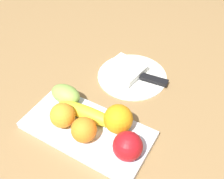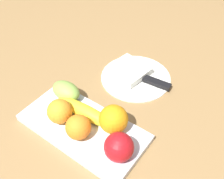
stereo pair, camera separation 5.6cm
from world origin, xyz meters
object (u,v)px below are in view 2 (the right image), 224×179
Objects in this scene: knife at (152,81)px; apple at (119,147)px; banana at (86,112)px; dinner_plate at (136,77)px; orange_near_banana at (60,111)px; orange_center at (77,128)px; folded_napkin at (129,70)px; grape_bunch at (66,91)px; orange_near_apple at (113,119)px; fruit_tray at (83,128)px.

apple is at bearing 97.94° from knife.
banana is 0.85× the size of dinner_plate.
orange_near_banana reaches higher than dinner_plate.
orange_center is (0.12, 0.02, -0.00)m from apple.
grape_bunch is at bearing 69.57° from folded_napkin.
dinner_plate is at bearing -72.15° from orange_near_apple.
folded_napkin is (0.03, -0.26, 0.01)m from fruit_tray.
knife is at bearing -177.35° from folded_napkin.
orange_near_apple is at bearing -150.74° from fruit_tray.
fruit_tray is at bearing 71.51° from knife.
fruit_tray is 3.80× the size of grape_bunch.
orange_near_apple is (-0.07, -0.04, 0.05)m from fruit_tray.
folded_napkin is at bearing 90.83° from banana.
banana is at bearing 67.36° from knife.
dinner_plate is (-0.06, -0.28, -0.05)m from orange_near_banana.
grape_bunch is (0.18, -0.01, -0.01)m from orange_near_apple.
knife is at bearing -112.64° from orange_near_banana.
orange_center is at bearing 110.31° from fruit_tray.
orange_near_banana is 0.09m from grape_bunch.
orange_center is 0.15m from grape_bunch.
orange_near_banana is (0.13, 0.06, -0.00)m from orange_near_apple.
folded_napkin is at bearing -65.80° from orange_near_apple.
orange_center is at bearing 168.65° from orange_near_banana.
orange_near_apple is 1.13× the size of orange_near_banana.
dinner_plate is (0.07, -0.22, -0.05)m from orange_near_apple.
orange_near_banana reaches higher than fruit_tray.
apple is 0.62× the size of folded_napkin.
banana is at bearing 165.58° from grape_bunch.
orange_near_banana reaches higher than orange_center.
orange_near_banana is at bearing 122.85° from grape_bunch.
orange_center is (0.06, 0.07, -0.01)m from orange_near_apple.
orange_near_apple is 0.33× the size of dinner_plate.
orange_near_banana is 0.28m from folded_napkin.
orange_near_apple is at bearing 5.10° from banana.
orange_near_apple reaches higher than knife.
knife is (0.07, -0.28, -0.04)m from apple.
orange_center reaches higher than fruit_tray.
apple is 0.32× the size of dinner_plate.
orange_center is at bearing 51.37° from orange_near_apple.
apple is 0.37× the size of banana.
orange_center is 0.30m from dinner_plate.
grape_bunch reaches higher than fruit_tray.
knife is at bearing -98.74° from orange_center.
grape_bunch reaches higher than dinner_plate.
orange_near_banana is 0.37× the size of knife.
apple is at bearing 119.38° from folded_napkin.
fruit_tray is at bearing -69.53° from banana.
folded_napkin is (0.02, -0.23, -0.02)m from banana.
apple is 1.07× the size of orange_near_banana.
grape_bunch is 0.22m from folded_napkin.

